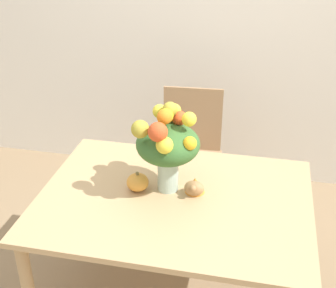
% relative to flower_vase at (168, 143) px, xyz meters
% --- Properties ---
extents(wall_back, '(8.00, 0.06, 2.70)m').
position_rel_flower_vase_xyz_m(wall_back, '(0.05, 1.46, 0.36)').
color(wall_back, white).
rests_on(wall_back, ground_plane).
extents(dining_table, '(1.34, 0.99, 0.73)m').
position_rel_flower_vase_xyz_m(dining_table, '(0.05, -0.07, -0.35)').
color(dining_table, tan).
rests_on(dining_table, ground_plane).
extents(flower_vase, '(0.31, 0.36, 0.46)m').
position_rel_flower_vase_xyz_m(flower_vase, '(0.00, 0.00, 0.00)').
color(flower_vase, '#B2CCBC').
rests_on(flower_vase, dining_table).
extents(pumpkin, '(0.11, 0.11, 0.10)m').
position_rel_flower_vase_xyz_m(pumpkin, '(-0.15, -0.04, -0.22)').
color(pumpkin, gold).
rests_on(pumpkin, dining_table).
extents(turkey_figurine, '(0.10, 0.13, 0.08)m').
position_rel_flower_vase_xyz_m(turkey_figurine, '(0.14, -0.01, -0.22)').
color(turkey_figurine, '#A87A4C').
rests_on(turkey_figurine, dining_table).
extents(dining_chair_near_window, '(0.45, 0.45, 0.93)m').
position_rel_flower_vase_xyz_m(dining_chair_near_window, '(-0.02, 0.79, -0.51)').
color(dining_chair_near_window, '#9E7A56').
rests_on(dining_chair_near_window, ground_plane).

